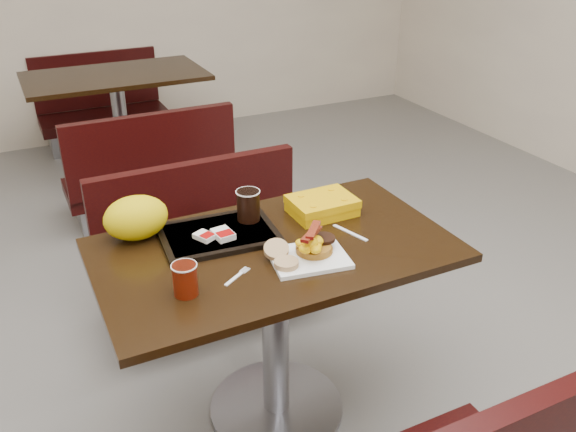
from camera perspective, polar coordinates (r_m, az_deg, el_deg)
name	(u,v)px	position (r m, az deg, el deg)	size (l,w,h in m)	color
floor	(277,410)	(2.52, -1.08, -17.79)	(6.00, 7.00, 0.01)	gray
table_near	(276,334)	(2.27, -1.17, -11.09)	(1.20, 0.70, 0.75)	black
bench_near_n	(212,251)	(2.82, -7.19, -3.26)	(1.00, 0.46, 0.72)	black
table_far	(121,126)	(4.50, -15.41, 8.14)	(1.20, 0.70, 0.75)	black
bench_far_s	(146,162)	(3.86, -13.19, 4.98)	(1.00, 0.46, 0.72)	black
bench_far_n	(103,103)	(5.17, -17.05, 10.18)	(1.00, 0.46, 0.72)	black
platter	(309,258)	(1.98, 1.98, -3.97)	(0.25, 0.19, 0.01)	white
pancake_stack	(314,248)	(1.99, 2.49, -3.01)	(0.12, 0.12, 0.03)	#A1671A
sausage_patty	(324,238)	(2.01, 3.40, -2.11)	(0.08, 0.08, 0.01)	black
scrambled_eggs	(311,245)	(1.94, 2.15, -2.71)	(0.09, 0.07, 0.04)	#F0A904
bacon_strips	(311,233)	(1.95, 2.23, -1.63)	(0.15, 0.06, 0.01)	#490505
muffin_bottom	(286,263)	(1.92, -0.16, -4.47)	(0.08, 0.08, 0.02)	tan
muffin_top	(276,249)	(1.97, -1.11, -3.17)	(0.08, 0.08, 0.02)	tan
coffee_cup_near	(185,280)	(1.81, -9.66, -5.93)	(0.07, 0.07, 0.10)	maroon
fork	(234,279)	(1.89, -5.13, -5.91)	(0.12, 0.02, 0.00)	white
knife	(350,233)	(2.14, 5.88, -1.57)	(0.16, 0.01, 0.00)	white
condiment_syrup	(248,243)	(2.07, -3.78, -2.51)	(0.04, 0.03, 0.01)	#9E3906
condiment_ketchup	(230,245)	(2.06, -5.47, -2.76)	(0.04, 0.03, 0.01)	#8C0504
tray	(218,234)	(2.12, -6.57, -1.72)	(0.40, 0.28, 0.02)	black
hashbrown_sleeve_left	(204,236)	(2.08, -7.87, -1.90)	(0.05, 0.07, 0.02)	silver
hashbrown_sleeve_right	(223,234)	(2.08, -6.14, -1.71)	(0.06, 0.08, 0.02)	silver
coffee_cup_far	(248,205)	(2.16, -3.76, 1.00)	(0.08, 0.08, 0.11)	black
clamshell	(322,206)	(2.26, 3.23, 0.99)	(0.24, 0.18, 0.06)	#D49A03
paper_bag	(136,218)	(2.14, -14.13, -0.16)	(0.22, 0.16, 0.15)	yellow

